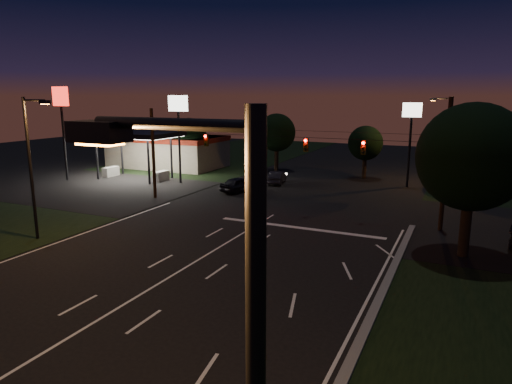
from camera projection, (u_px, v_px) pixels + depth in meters
The scene contains 20 objects.
ground at pixel (166, 279), 22.97m from camera, with size 140.00×140.00×0.00m, color black.
cross_street_left at pixel (96, 189), 45.40m from camera, with size 20.00×16.00×0.02m, color black.
center_line at pixel (74, 335), 17.64m from camera, with size 0.14×40.00×0.01m, color silver.
stop_bar at pixel (299, 228), 31.93m from camera, with size 12.00×0.50×0.01m, color silver.
utility_pole_right at pixel (440, 230), 31.34m from camera, with size 0.30×0.30×9.00m, color black.
utility_pole_left at pixel (155, 198), 41.22m from camera, with size 0.28×0.28×8.00m, color black.
signal_span at pixel (279, 143), 35.11m from camera, with size 24.00×0.40×1.56m.
gas_station at pixel (166, 149), 58.44m from camera, with size 14.20×16.10×5.25m.
pole_sign_left_near at pixel (178, 116), 46.81m from camera, with size 2.20×0.30×9.10m.
pole_sign_left_far at pixel (61, 110), 48.07m from camera, with size 2.00×0.30×10.00m.
pole_sign_right at pixel (411, 125), 45.00m from camera, with size 1.80×0.30×8.40m.
street_light_left at pixel (32, 159), 28.28m from camera, with size 2.20×0.35×9.00m.
street_light_right_far at pixel (447, 135), 45.65m from camera, with size 2.20×0.35×9.00m.
tree_right_near at pixel (472, 158), 25.24m from camera, with size 6.00×6.00×8.76m.
tree_far_a at pixel (190, 135), 56.22m from camera, with size 4.20×4.20×6.42m.
tree_far_b at pixel (277, 133), 55.58m from camera, with size 4.60×4.60×6.98m.
tree_far_c at pixel (366, 143), 50.29m from camera, with size 3.80×3.80×5.86m.
tree_far_d at pixel (454, 140), 44.64m from camera, with size 4.80×4.80×7.30m.
car_oncoming_a at pixel (239, 184), 43.85m from camera, with size 1.69×4.20×1.43m, color black.
car_oncoming_b at pixel (277, 177), 47.98m from camera, with size 1.35×3.88×1.28m, color black.
Camera 1 is at (13.19, -17.64, 9.07)m, focal length 32.00 mm.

